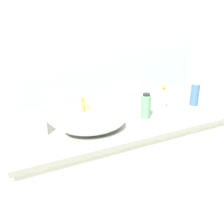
% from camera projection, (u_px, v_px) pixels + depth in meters
% --- Properties ---
extents(bathroom_wall_rear, '(6.00, 0.06, 2.60)m').
position_uv_depth(bathroom_wall_rear, '(99.00, 45.00, 1.69)').
color(bathroom_wall_rear, silver).
rests_on(bathroom_wall_rear, ground).
extents(vanity_counter, '(1.56, 0.56, 0.85)m').
position_uv_depth(vanity_counter, '(127.00, 172.00, 1.77)').
color(vanity_counter, white).
rests_on(vanity_counter, ground).
extents(wall_mirror_panel, '(1.47, 0.01, 1.06)m').
position_uv_depth(wall_mirror_panel, '(110.00, 33.00, 1.66)').
color(wall_mirror_panel, '#B2BCC6').
rests_on(wall_mirror_panel, vanity_counter).
extents(sink_basin, '(0.39, 0.29, 0.10)m').
position_uv_depth(sink_basin, '(94.00, 122.00, 1.45)').
color(sink_basin, silver).
rests_on(sink_basin, vanity_counter).
extents(faucet, '(0.03, 0.13, 0.15)m').
position_uv_depth(faucet, '(84.00, 107.00, 1.57)').
color(faucet, gold).
rests_on(faucet, vanity_counter).
extents(soap_dispenser, '(0.06, 0.06, 0.18)m').
position_uv_depth(soap_dispenser, '(163.00, 98.00, 1.78)').
color(soap_dispenser, white).
rests_on(soap_dispenser, vanity_counter).
extents(lotion_bottle, '(0.07, 0.07, 0.17)m').
position_uv_depth(lotion_bottle, '(146.00, 106.00, 1.61)').
color(lotion_bottle, '#6FA679').
rests_on(lotion_bottle, vanity_counter).
extents(perfume_bottle, '(0.06, 0.06, 0.18)m').
position_uv_depth(perfume_bottle, '(195.00, 94.00, 1.84)').
color(perfume_bottle, '#446DA3').
rests_on(perfume_bottle, vanity_counter).
extents(tissue_box, '(0.16, 0.16, 0.16)m').
position_uv_depth(tissue_box, '(30.00, 124.00, 1.38)').
color(tissue_box, silver).
rests_on(tissue_box, vanity_counter).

